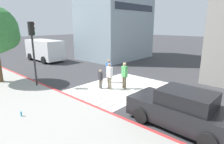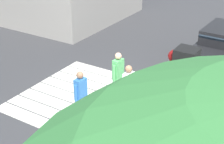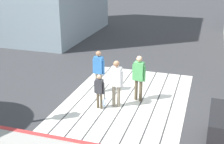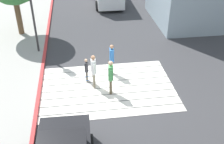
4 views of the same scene
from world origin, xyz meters
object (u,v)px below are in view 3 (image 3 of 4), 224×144
(pedestrian_adult_lead, at_px, (139,75))
(pedestrian_adult_side, at_px, (116,81))
(pedestrian_adult_trailing, at_px, (99,69))
(pedestrian_child_with_racket, at_px, (100,90))

(pedestrian_adult_lead, bearing_deg, pedestrian_adult_side, 139.34)
(pedestrian_adult_side, bearing_deg, pedestrian_adult_trailing, 45.21)
(pedestrian_adult_lead, bearing_deg, pedestrian_child_with_racket, 132.75)
(pedestrian_adult_lead, relative_size, pedestrian_child_with_racket, 1.36)
(pedestrian_child_with_racket, bearing_deg, pedestrian_adult_trailing, 21.02)
(pedestrian_adult_lead, distance_m, pedestrian_adult_side, 0.96)
(pedestrian_adult_side, xyz_separation_m, pedestrian_child_with_racket, (-0.32, 0.50, -0.29))
(pedestrian_adult_trailing, bearing_deg, pedestrian_adult_lead, -99.44)
(pedestrian_adult_trailing, distance_m, pedestrian_child_with_racket, 1.44)
(pedestrian_adult_lead, xyz_separation_m, pedestrian_adult_side, (-0.73, 0.63, -0.01))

